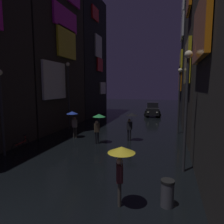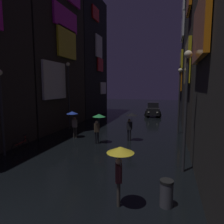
{
  "view_description": "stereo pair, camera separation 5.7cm",
  "coord_description": "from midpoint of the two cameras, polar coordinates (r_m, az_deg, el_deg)",
  "views": [
    {
      "loc": [
        4.28,
        -4.02,
        4.04
      ],
      "look_at": [
        0.0,
        10.63,
        2.1
      ],
      "focal_mm": 32.0,
      "sensor_mm": 36.0,
      "label": 1
    },
    {
      "loc": [
        4.34,
        -4.0,
        4.04
      ],
      "look_at": [
        0.0,
        10.63,
        2.1
      ],
      "focal_mm": 32.0,
      "sensor_mm": 36.0,
      "label": 2
    }
  ],
  "objects": [
    {
      "name": "building_left_mid",
      "position": [
        21.53,
        -18.2,
        19.25
      ],
      "size": [
        4.25,
        8.82,
        17.29
      ],
      "color": "#2D2826",
      "rests_on": "ground"
    },
    {
      "name": "building_left_far",
      "position": [
        29.0,
        -7.95,
        15.28
      ],
      "size": [
        4.25,
        8.33,
        16.26
      ],
      "color": "black",
      "rests_on": "ground"
    },
    {
      "name": "building_right_mid",
      "position": [
        18.02,
        27.88,
        19.19
      ],
      "size": [
        4.25,
        8.57,
        16.04
      ],
      "color": "#2D2826",
      "rests_on": "ground"
    },
    {
      "name": "building_right_far",
      "position": [
        27.05,
        24.01,
        16.42
      ],
      "size": [
        4.25,
        8.91,
        17.29
      ],
      "color": "black",
      "rests_on": "ground"
    },
    {
      "name": "pedestrian_midstreet_left_green",
      "position": [
        14.14,
        -3.84,
        -2.42
      ],
      "size": [
        0.9,
        0.9,
        2.12
      ],
      "color": "black",
      "rests_on": "ground"
    },
    {
      "name": "pedestrian_foreground_left_black",
      "position": [
        14.86,
        5.57,
        -1.97
      ],
      "size": [
        0.9,
        0.9,
        2.12
      ],
      "color": "black",
      "rests_on": "ground"
    },
    {
      "name": "pedestrian_near_crossing_blue",
      "position": [
        15.97,
        -10.98,
        -1.42
      ],
      "size": [
        0.9,
        0.9,
        2.12
      ],
      "color": "#38332D",
      "rests_on": "ground"
    },
    {
      "name": "pedestrian_foreground_right_yellow",
      "position": [
        6.72,
        2.5,
        -13.4
      ],
      "size": [
        0.9,
        0.9,
        2.12
      ],
      "color": "#38332D",
      "rests_on": "ground"
    },
    {
      "name": "bicycle_parked_at_storefront",
      "position": [
        13.89,
        -24.53,
        -8.67
      ],
      "size": [
        0.32,
        1.81,
        0.96
      ],
      "color": "black",
      "rests_on": "ground"
    },
    {
      "name": "car_distant",
      "position": [
        28.23,
        11.68,
        0.76
      ],
      "size": [
        2.49,
        4.26,
        1.92
      ],
      "color": "black",
      "rests_on": "ground"
    },
    {
      "name": "streetlamp_left_far",
      "position": [
        19.41,
        -12.22,
        6.58
      ],
      "size": [
        0.36,
        0.36,
        6.3
      ],
      "color": "#2D2D33",
      "rests_on": "ground"
    },
    {
      "name": "streetlamp_right_far",
      "position": [
        17.91,
        18.79,
        5.07
      ],
      "size": [
        0.36,
        0.36,
        5.57
      ],
      "color": "#2D2D33",
      "rests_on": "ground"
    },
    {
      "name": "streetlamp_right_near",
      "position": [
        9.76,
        20.59,
        3.72
      ],
      "size": [
        0.36,
        0.36,
        5.64
      ],
      "color": "#2D2D33",
      "rests_on": "ground"
    },
    {
      "name": "streetlamp_left_near",
      "position": [
        13.07,
        -29.01,
        2.55
      ],
      "size": [
        0.36,
        0.36,
        5.01
      ],
      "color": "#2D2D33",
      "rests_on": "ground"
    },
    {
      "name": "trash_bin",
      "position": [
        7.5,
        15.5,
        -21.46
      ],
      "size": [
        0.46,
        0.46,
        0.93
      ],
      "color": "#3F3F47",
      "rests_on": "ground"
    }
  ]
}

